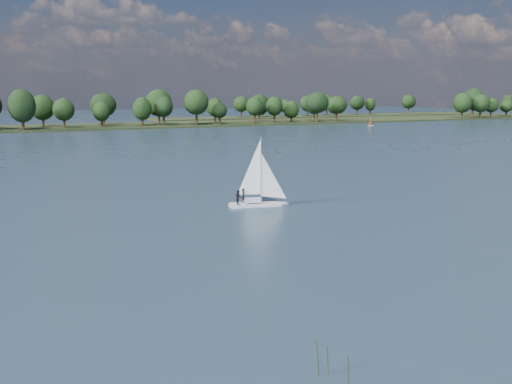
{
  "coord_description": "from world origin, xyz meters",
  "views": [
    {
      "loc": [
        -29.47,
        -26.22,
        14.16
      ],
      "look_at": [
        -0.45,
        33.54,
        2.5
      ],
      "focal_mm": 40.0,
      "sensor_mm": 36.0,
      "label": 1
    }
  ],
  "objects": [
    {
      "name": "dinghy_orange",
      "position": [
        120.86,
        171.45,
        0.97
      ],
      "size": [
        2.64,
        1.24,
        4.08
      ],
      "rotation": [
        0.0,
        0.0,
        -0.09
      ],
      "color": "silver",
      "rests_on": "ground"
    },
    {
      "name": "far_shore",
      "position": [
        0.0,
        212.0,
        0.0
      ],
      "size": [
        660.0,
        40.0,
        1.5
      ],
      "primitive_type": "cube",
      "color": "black",
      "rests_on": "ground"
    },
    {
      "name": "far_shore_back",
      "position": [
        160.0,
        260.0,
        0.0
      ],
      "size": [
        220.0,
        30.0,
        1.4
      ],
      "primitive_type": "cube",
      "color": "black",
      "rests_on": "ground"
    },
    {
      "name": "sailboat",
      "position": [
        1.18,
        37.08,
        2.53
      ],
      "size": [
        7.14,
        3.37,
        9.06
      ],
      "rotation": [
        0.0,
        0.0,
        -0.22
      ],
      "color": "silver",
      "rests_on": "ground"
    },
    {
      "name": "treeline",
      "position": [
        -2.26,
        208.51,
        8.08
      ],
      "size": [
        562.87,
        74.33,
        18.21
      ],
      "color": "black",
      "rests_on": "ground"
    },
    {
      "name": "ground",
      "position": [
        0.0,
        100.0,
        0.0
      ],
      "size": [
        700.0,
        700.0,
        0.0
      ],
      "primitive_type": "plane",
      "color": "#233342",
      "rests_on": "ground"
    }
  ]
}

